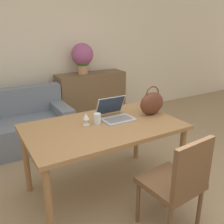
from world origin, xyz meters
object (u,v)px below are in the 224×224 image
(couch, at_px, (11,129))
(handbag, at_px, (152,103))
(wine_glass, at_px, (86,117))
(flower_vase, at_px, (82,57))
(chair, at_px, (178,181))
(drinking_glass, at_px, (97,119))
(laptop, at_px, (114,113))

(couch, relative_size, handbag, 5.13)
(wine_glass, xyz_separation_m, flower_vase, (0.79, 1.85, 0.34))
(chair, height_order, drinking_glass, chair)
(wine_glass, distance_m, handbag, 0.76)
(chair, height_order, handbag, handbag)
(chair, xyz_separation_m, flower_vase, (0.40, 2.74, 0.68))
(chair, xyz_separation_m, laptop, (-0.05, 0.92, 0.31))
(handbag, xyz_separation_m, flower_vase, (0.04, 1.93, 0.30))
(laptop, relative_size, wine_glass, 2.67)
(wine_glass, height_order, handbag, handbag)
(laptop, bearing_deg, chair, -86.81)
(couch, height_order, flower_vase, flower_vase)
(laptop, xyz_separation_m, wine_glass, (-0.34, -0.03, 0.03))
(chair, relative_size, flower_vase, 1.76)
(couch, bearing_deg, flower_vase, 16.49)
(wine_glass, relative_size, flower_vase, 0.24)
(couch, relative_size, drinking_glass, 15.38)
(chair, relative_size, wine_glass, 7.30)
(drinking_glass, bearing_deg, wine_glass, 168.79)
(couch, height_order, drinking_glass, drinking_glass)
(chair, distance_m, drinking_glass, 0.96)
(couch, xyz_separation_m, handbag, (1.28, -1.54, 0.61))
(couch, xyz_separation_m, drinking_glass, (0.64, -1.48, 0.53))
(handbag, distance_m, flower_vase, 1.95)
(couch, bearing_deg, laptop, -58.74)
(couch, distance_m, wine_glass, 1.65)
(drinking_glass, xyz_separation_m, handbag, (0.64, -0.06, 0.08))
(couch, bearing_deg, chair, -68.63)
(couch, height_order, wine_glass, wine_glass)
(wine_glass, bearing_deg, laptop, 4.68)
(wine_glass, bearing_deg, chair, -66.21)
(couch, distance_m, drinking_glass, 1.70)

